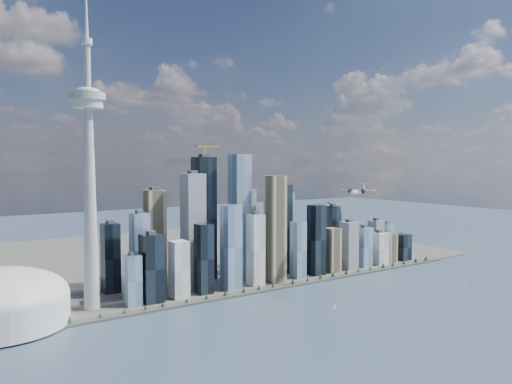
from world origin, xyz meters
TOP-DOWN VIEW (x-y plane):
  - ground at (0.00, 0.00)m, footprint 4000.00×4000.00m
  - seawall at (0.00, 250.00)m, footprint 1100.00×22.00m
  - land at (0.00, 700.00)m, footprint 1400.00×900.00m
  - shoreline_trees at (0.00, 250.00)m, footprint 960.53×7.20m
  - skyscraper_cluster at (59.61, 336.81)m, footprint 736.00×142.00m
  - needle_tower at (-300.00, 310.00)m, footprint 56.00×56.00m
  - airplane at (198.42, 186.27)m, footprint 75.69×67.87m
  - sailboat_west at (45.51, 90.62)m, footprint 7.37×2.42m
  - sailboat_east at (368.78, 55.23)m, footprint 7.58×3.73m

SIDE VIEW (x-z plane):
  - ground at x=0.00m, z-range 0.00..0.00m
  - land at x=0.00m, z-range 0.00..3.00m
  - seawall at x=0.00m, z-range 0.00..4.00m
  - sailboat_west at x=45.51m, z-range -1.83..8.38m
  - sailboat_east at x=368.78m, z-range -1.89..8.65m
  - shoreline_trees at x=0.00m, z-range 4.38..13.18m
  - skyscraper_cluster at x=59.61m, z-range -52.90..228.65m
  - airplane at x=198.42m, z-range 179.62..198.89m
  - needle_tower at x=-300.00m, z-range -39.41..511.09m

